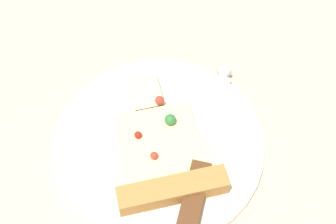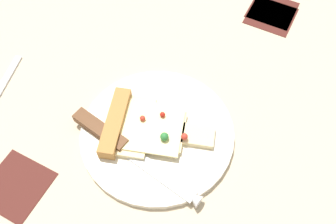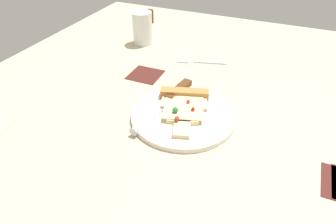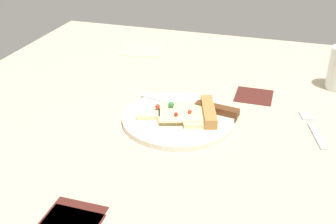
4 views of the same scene
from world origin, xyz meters
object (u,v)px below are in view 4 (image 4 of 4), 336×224
object	(u,v)px
napkin	(143,49)
plate	(178,119)
knife	(198,106)
fork	(312,126)
pizza_slice	(190,113)

from	to	relation	value
napkin	plate	bearing A→B (deg)	-60.24
plate	knife	world-z (taller)	knife
plate	fork	size ratio (longest dim) A/B	1.62
pizza_slice	napkin	size ratio (longest dim) A/B	1.46
plate	knife	xyz separation A→B (cm)	(3.32, 5.06, 1.20)
plate	fork	distance (cm)	29.01
knife	fork	xyz separation A→B (cm)	(25.15, 0.51, -1.39)
plate	pizza_slice	bearing A→B (deg)	18.07
fork	napkin	size ratio (longest dim) A/B	1.17
knife	fork	size ratio (longest dim) A/B	1.58
knife	napkin	distance (cm)	44.52
knife	plate	bearing A→B (deg)	156.35
knife	napkin	world-z (taller)	knife
plate	napkin	distance (cm)	46.90
plate	napkin	size ratio (longest dim) A/B	1.90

